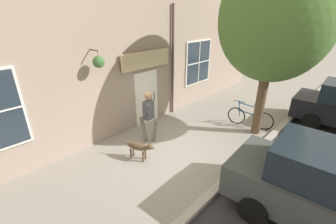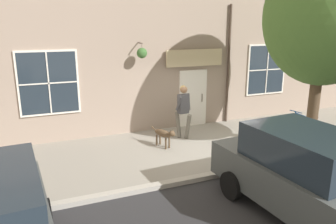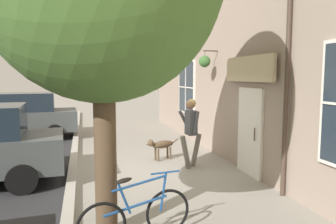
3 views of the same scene
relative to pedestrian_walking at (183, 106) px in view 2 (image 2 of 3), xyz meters
The scene contains 7 objects.
ground_plane 1.48m from the pedestrian_walking, ahead, with size 90.00×90.00×0.00m, color gray.
storefront_facade 1.99m from the pedestrian_walking, behind, with size 0.95×18.00×5.08m.
pedestrian_walking is the anchor object (origin of this frame).
dog_on_leash 1.27m from the pedestrian_walking, 57.77° to the right, with size 1.05×0.48×0.65m.
street_tree_by_curb 4.82m from the pedestrian_walking, 52.33° to the left, with size 3.53×3.18×5.88m.
leaning_bicycle 4.06m from the pedestrian_walking, 60.18° to the left, with size 1.71×0.41×1.00m.
parked_car_mid_block 5.26m from the pedestrian_walking, ahead, with size 4.40×2.14×1.75m.
Camera 2 is at (8.48, -4.64, 3.68)m, focal length 35.00 mm.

